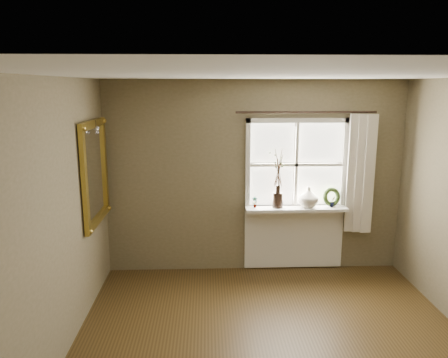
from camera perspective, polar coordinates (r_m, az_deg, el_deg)
name	(u,v)px	position (r m, az deg, el deg)	size (l,w,h in m)	color
ceiling	(289,75)	(3.54, 8.44, 13.32)	(4.50, 4.50, 0.00)	silver
wall_back	(254,177)	(5.94, 4.00, 0.26)	(4.00, 0.10, 2.60)	#6C6247
wall_left	(37,236)	(3.94, -23.21, -6.88)	(0.10, 4.50, 2.60)	#6C6247
window_frame	(296,165)	(5.92, 9.40, 1.86)	(1.36, 0.06, 1.24)	white
window_sill	(296,209)	(5.95, 9.41, -3.83)	(1.36, 0.26, 0.04)	white
window_apron	(294,237)	(6.18, 9.07, -7.48)	(1.36, 0.04, 0.88)	white
dark_jug	(278,200)	(5.87, 7.02, -2.73)	(0.14, 0.14, 0.21)	black
cream_vase	(309,197)	(5.94, 10.99, -2.32)	(0.27, 0.27, 0.28)	silver
wreath	(331,199)	(6.07, 13.86, -2.54)	(0.26, 0.26, 0.06)	#30451E
potted_plant_left	(255,202)	(5.84, 4.04, -3.05)	(0.08, 0.05, 0.15)	#30451E
potted_plant_right	(332,202)	(6.04, 13.96, -2.87)	(0.08, 0.06, 0.15)	#30451E
curtain	(360,174)	(6.08, 17.33, 0.62)	(0.36, 0.12, 1.59)	beige
curtain_rod	(307,112)	(5.80, 10.73, 8.57)	(0.03, 0.03, 1.84)	black
gilt_mirror	(95,172)	(5.36, -16.50, 0.85)	(0.10, 1.03, 1.23)	white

